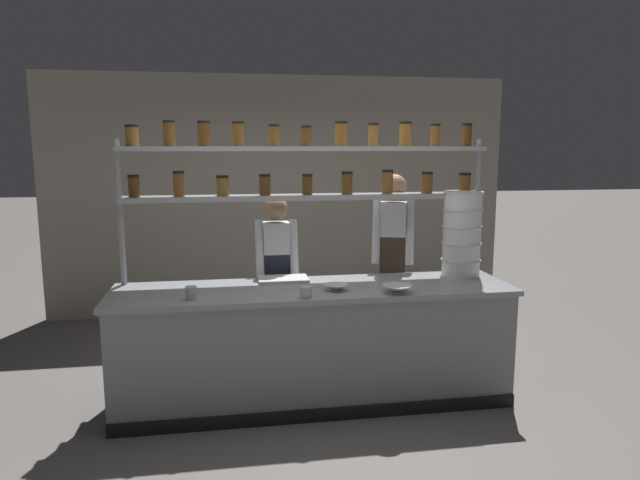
# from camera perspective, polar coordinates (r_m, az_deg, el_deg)

# --- Properties ---
(ground_plane) EXTENTS (40.00, 40.00, 0.00)m
(ground_plane) POSITION_cam_1_polar(r_m,az_deg,el_deg) (4.70, -0.61, -15.68)
(ground_plane) COLOR slate
(back_wall) EXTENTS (5.47, 0.12, 2.81)m
(back_wall) POSITION_cam_1_polar(r_m,az_deg,el_deg) (6.86, -3.93, 4.43)
(back_wall) COLOR #9E9384
(back_wall) RESTS_ON ground_plane
(prep_counter) EXTENTS (3.07, 0.76, 0.92)m
(prep_counter) POSITION_cam_1_polar(r_m,az_deg,el_deg) (4.52, -0.61, -10.40)
(prep_counter) COLOR gray
(prep_counter) RESTS_ON ground_plane
(spice_shelf_unit) EXTENTS (2.95, 0.28, 2.19)m
(spice_shelf_unit) POSITION_cam_1_polar(r_m,az_deg,el_deg) (4.59, -1.29, 6.45)
(spice_shelf_unit) COLOR #999BA0
(spice_shelf_unit) RESTS_ON ground_plane
(chef_left) EXTENTS (0.36, 0.28, 1.57)m
(chef_left) POSITION_cam_1_polar(r_m,az_deg,el_deg) (4.93, -4.35, -3.51)
(chef_left) COLOR black
(chef_left) RESTS_ON ground_plane
(chef_center) EXTENTS (0.42, 0.35, 1.75)m
(chef_center) POSITION_cam_1_polar(r_m,az_deg,el_deg) (5.08, 7.27, -1.72)
(chef_center) COLOR black
(chef_center) RESTS_ON ground_plane
(container_stack) EXTENTS (0.33, 0.33, 0.71)m
(container_stack) POSITION_cam_1_polar(r_m,az_deg,el_deg) (4.85, 14.00, 0.59)
(container_stack) COLOR white
(container_stack) RESTS_ON prep_counter
(cutting_board) EXTENTS (0.40, 0.26, 0.02)m
(cutting_board) POSITION_cam_1_polar(r_m,az_deg,el_deg) (4.60, -3.71, -3.94)
(cutting_board) COLOR silver
(cutting_board) RESTS_ON prep_counter
(prep_bowl_near_left) EXTENTS (0.18, 0.18, 0.05)m
(prep_bowl_near_left) POSITION_cam_1_polar(r_m,az_deg,el_deg) (4.28, 1.64, -4.78)
(prep_bowl_near_left) COLOR silver
(prep_bowl_near_left) RESTS_ON prep_counter
(prep_bowl_center_front) EXTENTS (0.22, 0.22, 0.06)m
(prep_bowl_center_front) POSITION_cam_1_polar(r_m,az_deg,el_deg) (4.25, 7.71, -4.89)
(prep_bowl_center_front) COLOR silver
(prep_bowl_center_front) RESTS_ON prep_counter
(serving_cup_front) EXTENTS (0.08, 0.08, 0.08)m
(serving_cup_front) POSITION_cam_1_polar(r_m,az_deg,el_deg) (4.08, -1.43, -5.23)
(serving_cup_front) COLOR #B2B7BC
(serving_cup_front) RESTS_ON prep_counter
(serving_cup_by_board) EXTENTS (0.08, 0.08, 0.09)m
(serving_cup_by_board) POSITION_cam_1_polar(r_m,az_deg,el_deg) (4.13, -12.76, -5.20)
(serving_cup_by_board) COLOR #B2B7BC
(serving_cup_by_board) RESTS_ON prep_counter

